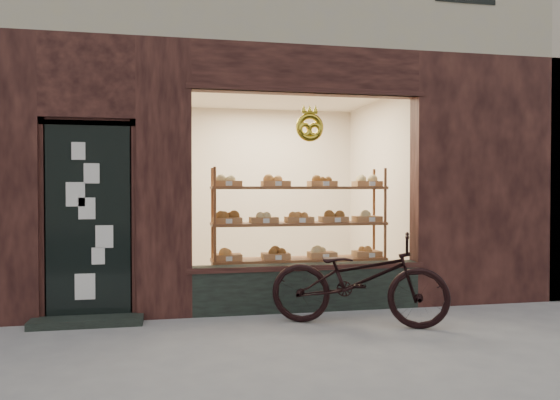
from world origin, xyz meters
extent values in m
plane|color=slate|center=(0.00, 0.00, 0.00)|extent=(90.00, 90.00, 0.00)
cube|color=#222F27|center=(0.45, 2.12, 0.28)|extent=(2.70, 0.25, 0.55)
cube|color=black|center=(-2.00, 2.06, 1.10)|extent=(0.90, 0.04, 2.15)
cube|color=#222F27|center=(-2.00, 1.90, 0.04)|extent=(1.15, 0.35, 0.08)
torus|color=gold|center=(0.45, 2.02, 2.15)|extent=(0.33, 0.07, 0.33)
cube|color=brown|center=(0.45, 2.55, 0.05)|extent=(2.20, 0.45, 0.04)
cube|color=brown|center=(0.45, 2.55, 0.55)|extent=(2.20, 0.45, 0.03)
cube|color=brown|center=(0.45, 2.55, 1.00)|extent=(2.20, 0.45, 0.04)
cube|color=brown|center=(0.45, 2.55, 1.45)|extent=(2.20, 0.45, 0.04)
cylinder|color=brown|center=(-0.62, 2.35, 0.85)|extent=(0.04, 0.04, 1.70)
cylinder|color=brown|center=(1.52, 2.35, 0.85)|extent=(0.04, 0.04, 1.70)
cylinder|color=brown|center=(-0.62, 2.75, 0.85)|extent=(0.04, 0.04, 1.70)
cylinder|color=brown|center=(1.52, 2.75, 0.85)|extent=(0.04, 0.04, 1.70)
cube|color=#A2643E|center=(-0.45, 2.55, 0.60)|extent=(0.34, 0.24, 0.07)
sphere|color=#A76E42|center=(-0.45, 2.55, 0.69)|extent=(0.11, 0.11, 0.11)
cube|color=silver|center=(-0.45, 2.36, 0.60)|extent=(0.07, 0.01, 0.05)
cube|color=#A2643E|center=(0.15, 2.55, 0.60)|extent=(0.34, 0.24, 0.07)
sphere|color=brown|center=(0.15, 2.55, 0.69)|extent=(0.11, 0.11, 0.11)
cube|color=silver|center=(0.15, 2.36, 0.60)|extent=(0.08, 0.01, 0.05)
cube|color=#A2643E|center=(0.75, 2.55, 0.60)|extent=(0.34, 0.24, 0.07)
sphere|color=tan|center=(0.75, 2.55, 0.69)|extent=(0.11, 0.11, 0.11)
cube|color=silver|center=(0.75, 2.36, 0.60)|extent=(0.07, 0.01, 0.05)
cube|color=#A2643E|center=(1.35, 2.55, 0.60)|extent=(0.34, 0.24, 0.07)
sphere|color=#A76E42|center=(1.35, 2.55, 0.69)|extent=(0.11, 0.11, 0.11)
cube|color=silver|center=(1.35, 2.36, 0.60)|extent=(0.08, 0.01, 0.05)
cube|color=#A2643E|center=(-0.45, 2.55, 1.05)|extent=(0.34, 0.24, 0.07)
sphere|color=brown|center=(-0.45, 2.55, 1.14)|extent=(0.11, 0.11, 0.11)
cube|color=silver|center=(-0.45, 2.36, 1.05)|extent=(0.07, 0.01, 0.06)
cube|color=#A2643E|center=(0.00, 2.55, 1.05)|extent=(0.34, 0.24, 0.07)
sphere|color=tan|center=(0.00, 2.55, 1.14)|extent=(0.11, 0.11, 0.11)
cube|color=silver|center=(0.00, 2.36, 1.05)|extent=(0.07, 0.01, 0.06)
cube|color=#A2643E|center=(0.45, 2.55, 1.05)|extent=(0.34, 0.24, 0.07)
sphere|color=#A76E42|center=(0.45, 2.55, 1.14)|extent=(0.11, 0.11, 0.11)
cube|color=silver|center=(0.45, 2.36, 1.05)|extent=(0.07, 0.01, 0.06)
cube|color=#A2643E|center=(0.90, 2.55, 1.05)|extent=(0.34, 0.24, 0.07)
sphere|color=brown|center=(0.90, 2.55, 1.14)|extent=(0.11, 0.11, 0.11)
cube|color=silver|center=(0.90, 2.36, 1.05)|extent=(0.07, 0.01, 0.06)
cube|color=#A2643E|center=(1.35, 2.55, 1.05)|extent=(0.34, 0.24, 0.07)
sphere|color=tan|center=(1.35, 2.55, 1.14)|extent=(0.11, 0.11, 0.11)
cube|color=silver|center=(1.35, 2.36, 1.05)|extent=(0.08, 0.01, 0.06)
cube|color=#A2643E|center=(-0.45, 2.55, 1.50)|extent=(0.34, 0.24, 0.07)
sphere|color=tan|center=(-0.45, 2.55, 1.59)|extent=(0.11, 0.11, 0.11)
cube|color=silver|center=(-0.45, 2.36, 1.50)|extent=(0.07, 0.01, 0.06)
cube|color=#A2643E|center=(0.15, 2.55, 1.50)|extent=(0.34, 0.24, 0.07)
sphere|color=#A76E42|center=(0.15, 2.55, 1.59)|extent=(0.11, 0.11, 0.11)
cube|color=silver|center=(0.15, 2.36, 1.50)|extent=(0.08, 0.01, 0.06)
cube|color=#A2643E|center=(0.75, 2.55, 1.50)|extent=(0.34, 0.24, 0.07)
sphere|color=brown|center=(0.75, 2.55, 1.59)|extent=(0.11, 0.11, 0.11)
cube|color=silver|center=(0.75, 2.36, 1.50)|extent=(0.07, 0.01, 0.06)
cube|color=#A2643E|center=(1.35, 2.55, 1.50)|extent=(0.34, 0.24, 0.07)
sphere|color=tan|center=(1.35, 2.55, 1.59)|extent=(0.11, 0.11, 0.11)
cube|color=silver|center=(1.35, 2.36, 1.50)|extent=(0.08, 0.01, 0.06)
imported|color=black|center=(0.80, 1.33, 0.49)|extent=(1.96, 1.36, 0.98)
camera|label=1|loc=(-1.13, -4.11, 1.44)|focal=35.00mm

